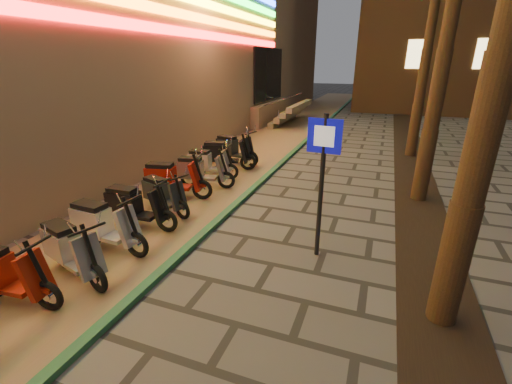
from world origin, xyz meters
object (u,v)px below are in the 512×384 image
at_px(scooter_10, 199,171).
at_px(scooter_12, 223,154).
at_px(scooter_4, 3,274).
at_px(scooter_11, 207,163).
at_px(scooter_8, 162,194).
at_px(scooter_7, 134,206).
at_px(scooter_13, 233,148).
at_px(scooter_9, 171,179).
at_px(scooter_5, 70,249).
at_px(scooter_6, 102,224).
at_px(pedestrian_sign, 322,168).

bearing_deg(scooter_10, scooter_12, 80.91).
height_order(scooter_4, scooter_11, scooter_4).
bearing_deg(scooter_8, scooter_4, -75.85).
bearing_deg(scooter_7, scooter_13, 88.89).
bearing_deg(scooter_9, scooter_5, -96.00).
relative_size(scooter_6, scooter_12, 0.98).
relative_size(scooter_6, scooter_13, 0.98).
bearing_deg(scooter_9, scooter_11, 74.91).
xyz_separation_m(scooter_5, scooter_9, (-0.45, 3.75, 0.04)).
height_order(pedestrian_sign, scooter_7, pedestrian_sign).
relative_size(scooter_6, scooter_9, 0.96).
xyz_separation_m(scooter_7, scooter_8, (0.08, 0.95, -0.05)).
relative_size(scooter_10, scooter_13, 0.95).
distance_m(scooter_6, scooter_12, 5.73).
bearing_deg(scooter_4, scooter_9, 85.46).
relative_size(scooter_5, scooter_13, 0.94).
relative_size(scooter_9, scooter_12, 1.01).
height_order(scooter_8, scooter_9, scooter_9).
distance_m(scooter_9, scooter_12, 2.91).
bearing_deg(scooter_11, scooter_8, -92.86).
bearing_deg(scooter_13, scooter_4, -76.05).
relative_size(scooter_9, scooter_11, 1.11).
xyz_separation_m(scooter_5, scooter_13, (-0.32, 7.59, 0.03)).
relative_size(scooter_5, scooter_9, 0.92).
xyz_separation_m(scooter_10, scooter_13, (-0.17, 2.82, 0.03)).
bearing_deg(scooter_10, scooter_13, 80.66).
relative_size(scooter_5, scooter_8, 1.09).
bearing_deg(scooter_6, scooter_12, 94.52).
xyz_separation_m(scooter_5, scooter_10, (-0.15, 4.77, 0.00)).
xyz_separation_m(scooter_7, scooter_9, (-0.23, 1.81, 0.03)).
xyz_separation_m(scooter_4, scooter_13, (0.05, 8.49, 0.04)).
bearing_deg(scooter_9, scooter_12, 73.68).
bearing_deg(scooter_7, scooter_8, 83.24).
distance_m(scooter_10, scooter_11, 0.94).
bearing_deg(scooter_7, pedestrian_sign, 1.26).
height_order(scooter_6, scooter_8, scooter_6).
bearing_deg(scooter_10, scooter_9, -119.16).
bearing_deg(scooter_5, scooter_6, 115.55).
bearing_deg(scooter_10, scooter_11, 90.84).
height_order(scooter_8, scooter_12, scooter_12).
relative_size(pedestrian_sign, scooter_6, 1.55).
bearing_deg(scooter_5, scooter_7, 112.42).
bearing_deg(scooter_9, pedestrian_sign, -32.71).
relative_size(scooter_7, scooter_11, 1.04).
bearing_deg(scooter_7, scooter_9, 95.19).
bearing_deg(scooter_6, scooter_11, 95.97).
bearing_deg(scooter_12, scooter_13, 75.42).
distance_m(scooter_4, scooter_9, 4.65).
bearing_deg(scooter_7, scooter_6, -88.70).
height_order(pedestrian_sign, scooter_5, pedestrian_sign).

